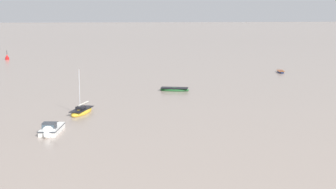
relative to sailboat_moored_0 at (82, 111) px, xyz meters
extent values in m
ellipsoid|color=gold|center=(0.00, 0.01, -0.07)|extent=(2.96, 4.98, 0.82)
cube|color=black|center=(0.00, 0.01, 0.26)|extent=(2.59, 4.26, 0.08)
cube|color=black|center=(-0.08, -0.22, 0.49)|extent=(1.14, 1.35, 0.30)
cylinder|color=#B7BABF|center=(-0.14, -0.40, 2.60)|extent=(0.08, 0.08, 4.51)
cylinder|color=beige|center=(0.20, 0.57, 0.79)|extent=(1.02, 2.52, 0.16)
ellipsoid|color=navy|center=(34.02, 33.10, -0.12)|extent=(1.61, 3.39, 0.51)
cube|color=brown|center=(34.02, 33.10, 0.10)|extent=(1.55, 3.13, 0.07)
cube|color=brown|center=(34.02, 33.10, 0.03)|extent=(1.02, 0.36, 0.05)
ellipsoid|color=#23602D|center=(12.21, 14.52, -0.08)|extent=(4.45, 2.41, 0.67)
cube|color=black|center=(12.21, 14.52, 0.20)|extent=(4.11, 2.30, 0.09)
cube|color=black|center=(12.21, 14.52, 0.10)|extent=(0.57, 1.33, 0.07)
cube|color=white|center=(-2.18, -8.54, -0.04)|extent=(2.09, 4.08, 0.77)
cone|color=white|center=(-2.44, -10.57, -0.04)|extent=(1.68, 1.40, 1.54)
cube|color=#33383F|center=(-2.19, -8.58, 0.25)|extent=(2.14, 4.17, 0.09)
cube|color=#33383F|center=(-2.30, -9.46, 0.64)|extent=(1.32, 1.08, 0.60)
cube|color=#384751|center=(-2.36, -9.93, 0.69)|extent=(1.19, 0.36, 0.48)
cube|color=black|center=(-1.95, -6.64, 0.08)|extent=(0.33, 0.28, 0.55)
cylinder|color=red|center=(-21.56, 61.98, -0.06)|extent=(0.90, 0.90, 0.70)
cone|color=red|center=(-21.56, 61.98, 0.64)|extent=(0.72, 0.72, 0.70)
cylinder|color=black|center=(-21.56, 61.98, 1.44)|extent=(0.10, 0.10, 0.90)
camera|label=1|loc=(4.45, -56.21, 11.60)|focal=53.42mm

